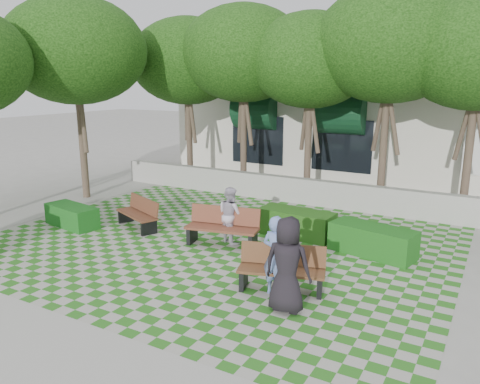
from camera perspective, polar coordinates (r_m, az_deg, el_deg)
The scene contains 16 objects.
ground at distance 11.88m, azimuth -5.73°, elevation -7.78°, with size 90.00×90.00×0.00m, color gray.
lawn at distance 12.65m, azimuth -3.11°, elevation -6.35°, with size 12.00×12.00×0.00m, color #2B721E.
sidewalk_south at distance 8.87m, azimuth -24.32°, elevation -16.75°, with size 16.00×2.00×0.01m, color #9E9B93.
sidewalk_west at distance 17.47m, azimuth -23.43°, elevation -1.87°, with size 2.00×12.00×0.01m, color #9E9B93.
retaining_wall at distance 16.96m, azimuth 6.39°, elevation 0.29°, with size 15.00×0.36×0.90m, color #9E9B93.
bench_east at distance 9.91m, azimuth 5.11°, elevation -9.36°, with size 1.89×1.10×0.94m.
bench_mid at distance 12.44m, azimuth -2.11°, elevation -4.33°, with size 2.02×1.02×1.02m.
bench_west at distance 14.19m, azimuth -12.24°, elevation -2.62°, with size 1.80×1.18×0.90m.
hedge_east at distance 12.27m, azimuth 15.85°, elevation -5.72°, with size 2.10×0.84×0.73m, color #155015.
hedge_midright at distance 13.29m, azimuth 6.90°, elevation -3.79°, with size 2.11×0.85×0.74m, color #1C4713.
hedge_west at distance 14.95m, azimuth -19.81°, elevation -2.76°, with size 1.82×0.73×0.64m, color #154F18.
person_blue at distance 9.53m, azimuth 4.42°, elevation -7.79°, with size 0.62×0.40×1.69m, color #6E87C8.
person_dark at distance 8.89m, azimuth 5.80°, elevation -8.83°, with size 0.91×0.59×1.86m, color black.
person_white at distance 12.58m, azimuth -1.17°, elevation -2.80°, with size 0.75×0.58×1.54m, color silver.
tree_row at distance 17.13m, azimuth 0.51°, elevation 16.44°, with size 17.70×13.40×7.41m.
building at distance 23.80m, azimuth 16.27°, elevation 8.67°, with size 18.00×8.92×5.15m.
Camera 1 is at (6.46, -9.00, 4.30)m, focal length 35.00 mm.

